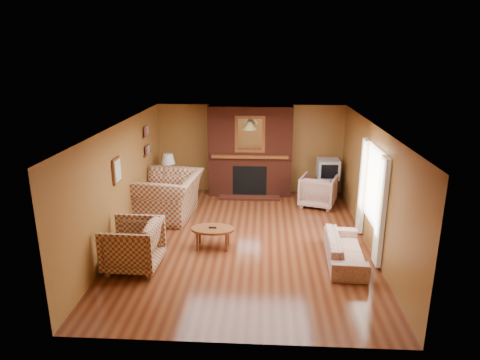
# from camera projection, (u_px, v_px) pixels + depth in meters

# --- Properties ---
(floor) EXTENTS (6.50, 6.50, 0.00)m
(floor) POSITION_uv_depth(u_px,v_px,m) (245.00, 240.00, 8.86)
(floor) COLOR #4A1F10
(floor) RESTS_ON ground
(ceiling) EXTENTS (6.50, 6.50, 0.00)m
(ceiling) POSITION_uv_depth(u_px,v_px,m) (245.00, 125.00, 8.15)
(ceiling) COLOR white
(ceiling) RESTS_ON wall_back
(wall_back) EXTENTS (6.50, 0.00, 6.50)m
(wall_back) POSITION_uv_depth(u_px,v_px,m) (250.00, 149.00, 11.61)
(wall_back) COLOR brown
(wall_back) RESTS_ON floor
(wall_front) EXTENTS (6.50, 0.00, 6.50)m
(wall_front) POSITION_uv_depth(u_px,v_px,m) (233.00, 263.00, 5.40)
(wall_front) COLOR brown
(wall_front) RESTS_ON floor
(wall_left) EXTENTS (0.00, 6.50, 6.50)m
(wall_left) POSITION_uv_depth(u_px,v_px,m) (122.00, 183.00, 8.64)
(wall_left) COLOR brown
(wall_left) RESTS_ON floor
(wall_right) EXTENTS (0.00, 6.50, 6.50)m
(wall_right) POSITION_uv_depth(u_px,v_px,m) (372.00, 188.00, 8.37)
(wall_right) COLOR brown
(wall_right) RESTS_ON floor
(fireplace) EXTENTS (2.20, 0.82, 2.40)m
(fireplace) POSITION_uv_depth(u_px,v_px,m) (250.00, 152.00, 11.36)
(fireplace) COLOR #521E12
(fireplace) RESTS_ON floor
(window_right) EXTENTS (0.10, 1.85, 2.00)m
(window_right) POSITION_uv_depth(u_px,v_px,m) (372.00, 194.00, 8.20)
(window_right) COLOR beige
(window_right) RESTS_ON wall_right
(bookshelf) EXTENTS (0.09, 0.55, 0.71)m
(bookshelf) POSITION_uv_depth(u_px,v_px,m) (148.00, 141.00, 10.32)
(bookshelf) COLOR brown
(bookshelf) RESTS_ON wall_left
(botanical_print) EXTENTS (0.05, 0.40, 0.50)m
(botanical_print) POSITION_uv_depth(u_px,v_px,m) (117.00, 171.00, 8.25)
(botanical_print) COLOR brown
(botanical_print) RESTS_ON wall_left
(pendant_light) EXTENTS (0.36, 0.36, 0.48)m
(pendant_light) POSITION_uv_depth(u_px,v_px,m) (249.00, 126.00, 10.47)
(pendant_light) COLOR black
(pendant_light) RESTS_ON ceiling
(plaid_loveseat) EXTENTS (1.53, 1.71, 1.03)m
(plaid_loveseat) POSITION_uv_depth(u_px,v_px,m) (168.00, 196.00, 9.97)
(plaid_loveseat) COLOR maroon
(plaid_loveseat) RESTS_ON floor
(plaid_armchair) EXTENTS (1.00, 0.97, 0.88)m
(plaid_armchair) POSITION_uv_depth(u_px,v_px,m) (133.00, 245.00, 7.64)
(plaid_armchair) COLOR maroon
(plaid_armchair) RESTS_ON floor
(floral_sofa) EXTENTS (0.74, 1.69, 0.48)m
(floral_sofa) POSITION_uv_depth(u_px,v_px,m) (345.00, 249.00, 7.92)
(floral_sofa) COLOR beige
(floral_sofa) RESTS_ON floor
(floral_armchair) EXTENTS (1.06, 1.08, 0.78)m
(floral_armchair) POSITION_uv_depth(u_px,v_px,m) (318.00, 191.00, 10.73)
(floral_armchair) COLOR beige
(floral_armchair) RESTS_ON floor
(coffee_table) EXTENTS (0.86, 0.53, 0.44)m
(coffee_table) POSITION_uv_depth(u_px,v_px,m) (213.00, 231.00, 8.43)
(coffee_table) COLOR brown
(coffee_table) RESTS_ON floor
(side_table) EXTENTS (0.49, 0.49, 0.62)m
(side_table) POSITION_uv_depth(u_px,v_px,m) (169.00, 188.00, 11.22)
(side_table) COLOR brown
(side_table) RESTS_ON floor
(table_lamp) EXTENTS (0.37, 0.37, 0.61)m
(table_lamp) POSITION_uv_depth(u_px,v_px,m) (168.00, 164.00, 11.03)
(table_lamp) COLOR silver
(table_lamp) RESTS_ON side_table
(tv_stand) EXTENTS (0.53, 0.48, 0.54)m
(tv_stand) POSITION_uv_depth(u_px,v_px,m) (327.00, 188.00, 11.34)
(tv_stand) COLOR black
(tv_stand) RESTS_ON floor
(crt_tv) EXTENTS (0.56, 0.56, 0.51)m
(crt_tv) POSITION_uv_depth(u_px,v_px,m) (328.00, 169.00, 11.18)
(crt_tv) COLOR #A8ABB0
(crt_tv) RESTS_ON tv_stand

